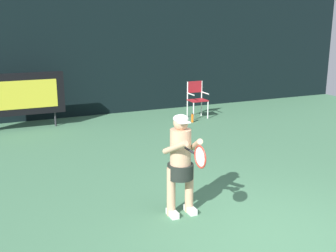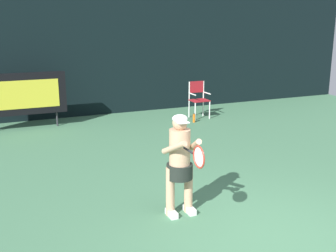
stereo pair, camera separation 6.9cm
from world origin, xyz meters
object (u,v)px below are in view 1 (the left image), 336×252
Objects in this scene: scoreboard at (22,94)px; tennis_racket at (199,156)px; tennis_player at (181,160)px; umpire_chair at (197,97)px; water_bottle at (192,118)px.

tennis_racket is (1.64, -6.85, 0.15)m from scoreboard.
scoreboard is at bearing 104.90° from tennis_player.
tennis_player is at bearing 93.74° from tennis_racket.
umpire_chair is 0.70× the size of tennis_player.
water_bottle is at bearing -14.31° from scoreboard.
scoreboard is at bearing 165.69° from water_bottle.
scoreboard is 4.70m from water_bottle.
tennis_player is (1.66, -6.25, -0.10)m from scoreboard.
water_bottle is (4.49, -1.14, -0.82)m from scoreboard.
umpire_chair is at bearing 51.84° from water_bottle.
tennis_racket reaches higher than umpire_chair.
scoreboard reaches higher than tennis_racket.
scoreboard reaches higher than water_bottle.
scoreboard is 1.44× the size of tennis_player.
tennis_racket is (-0.02, -0.60, 0.25)m from tennis_player.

